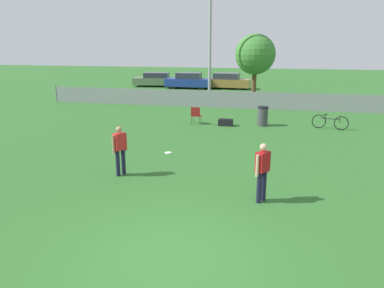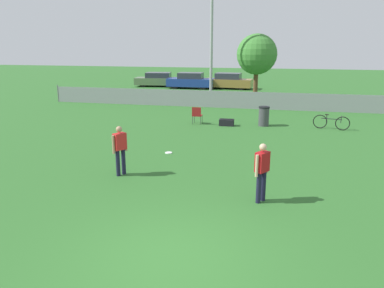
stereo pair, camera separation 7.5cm
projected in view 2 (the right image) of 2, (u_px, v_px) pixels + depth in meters
ground_plane at (170, 258)px, 7.35m from camera, size 120.00×120.00×0.00m
fence_backline at (247, 100)px, 24.15m from camera, size 27.35×0.07×1.21m
light_pole at (212, 29)px, 25.01m from camera, size 0.90×0.36×8.52m
tree_near_pole at (257, 55)px, 26.30m from camera, size 2.84×2.84×4.79m
player_defender_red at (262, 169)px, 9.76m from camera, size 0.40×0.47×1.60m
player_thrower_red at (120, 147)px, 11.79m from camera, size 0.39×0.48×1.60m
frisbee_disc at (169, 153)px, 14.43m from camera, size 0.28×0.28×0.03m
folding_chair_sideline at (197, 114)px, 19.53m from camera, size 0.48×0.48×0.91m
bicycle_sideline at (331, 122)px, 18.35m from camera, size 1.70×0.54×0.73m
trash_bin at (264, 116)px, 19.11m from camera, size 0.55×0.55×1.00m
gear_bag_sideline at (227, 122)px, 19.23m from camera, size 0.74×0.41×0.36m
parked_car_olive at (159, 80)px, 36.80m from camera, size 4.70×2.40×1.36m
parked_car_blue at (191, 81)px, 35.16m from camera, size 4.34×1.89×1.47m
parked_car_tan at (228, 81)px, 34.92m from camera, size 4.51×2.00×1.45m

